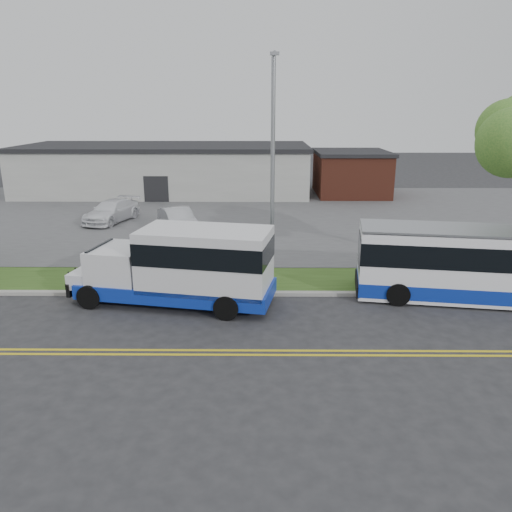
{
  "coord_description": "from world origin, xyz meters",
  "views": [
    {
      "loc": [
        2.47,
        -18.39,
        7.53
      ],
      "look_at": [
        2.31,
        1.48,
        1.6
      ],
      "focal_mm": 35.0,
      "sensor_mm": 36.0,
      "label": 1
    }
  ],
  "objects_px": {
    "transit_bus": "(494,265)",
    "parked_car_a": "(178,220)",
    "streetlight_near": "(273,165)",
    "shuttle_bus": "(186,264)",
    "pedestrian": "(109,259)",
    "parked_car_b": "(111,211)"
  },
  "relations": [
    {
      "from": "parked_car_a",
      "to": "transit_bus",
      "type": "bearing_deg",
      "value": -60.83
    },
    {
      "from": "streetlight_near",
      "to": "shuttle_bus",
      "type": "relative_size",
      "value": 1.14
    },
    {
      "from": "parked_car_a",
      "to": "parked_car_b",
      "type": "relative_size",
      "value": 0.93
    },
    {
      "from": "transit_bus",
      "to": "pedestrian",
      "type": "xyz_separation_m",
      "value": [
        -16.14,
        2.5,
        -0.55
      ]
    },
    {
      "from": "shuttle_bus",
      "to": "parked_car_b",
      "type": "height_order",
      "value": "shuttle_bus"
    },
    {
      "from": "shuttle_bus",
      "to": "parked_car_b",
      "type": "distance_m",
      "value": 16.14
    },
    {
      "from": "pedestrian",
      "to": "parked_car_b",
      "type": "height_order",
      "value": "pedestrian"
    },
    {
      "from": "streetlight_near",
      "to": "transit_bus",
      "type": "distance_m",
      "value": 9.8
    },
    {
      "from": "parked_car_a",
      "to": "streetlight_near",
      "type": "bearing_deg",
      "value": -81.26
    },
    {
      "from": "pedestrian",
      "to": "parked_car_b",
      "type": "relative_size",
      "value": 0.34
    },
    {
      "from": "shuttle_bus",
      "to": "pedestrian",
      "type": "xyz_separation_m",
      "value": [
        -3.93,
        2.94,
        -0.71
      ]
    },
    {
      "from": "parked_car_b",
      "to": "parked_car_a",
      "type": "bearing_deg",
      "value": -14.13
    },
    {
      "from": "transit_bus",
      "to": "parked_car_a",
      "type": "distance_m",
      "value": 18.12
    },
    {
      "from": "streetlight_near",
      "to": "parked_car_a",
      "type": "distance_m",
      "value": 11.35
    },
    {
      "from": "shuttle_bus",
      "to": "parked_car_a",
      "type": "relative_size",
      "value": 1.81
    },
    {
      "from": "streetlight_near",
      "to": "parked_car_a",
      "type": "xyz_separation_m",
      "value": [
        -5.58,
        8.87,
        -4.37
      ]
    },
    {
      "from": "transit_bus",
      "to": "parked_car_b",
      "type": "height_order",
      "value": "transit_bus"
    },
    {
      "from": "streetlight_near",
      "to": "shuttle_bus",
      "type": "bearing_deg",
      "value": -143.03
    },
    {
      "from": "streetlight_near",
      "to": "shuttle_bus",
      "type": "distance_m",
      "value": 5.57
    },
    {
      "from": "parked_car_a",
      "to": "pedestrian",
      "type": "bearing_deg",
      "value": -125.14
    },
    {
      "from": "parked_car_b",
      "to": "transit_bus",
      "type": "bearing_deg",
      "value": -18.82
    },
    {
      "from": "shuttle_bus",
      "to": "transit_bus",
      "type": "distance_m",
      "value": 12.22
    }
  ]
}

